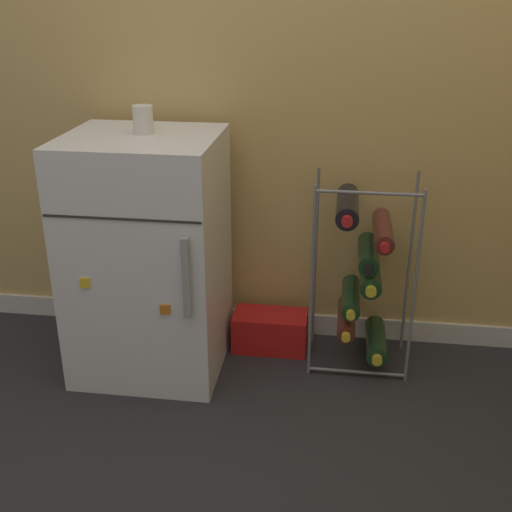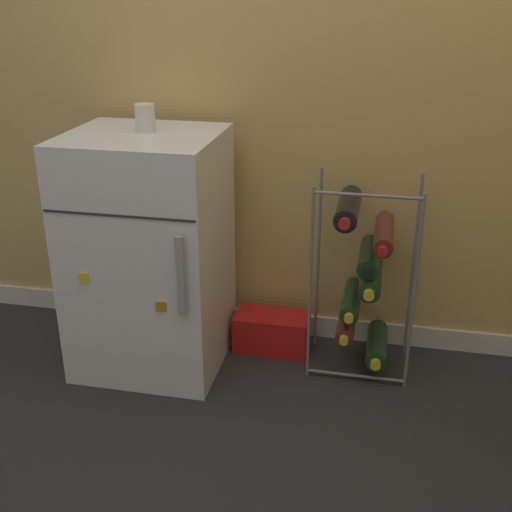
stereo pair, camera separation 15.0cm
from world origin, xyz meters
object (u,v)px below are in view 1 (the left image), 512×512
Objects in this scene: wine_rack at (363,273)px; soda_box at (270,331)px; fridge_top_cup at (143,120)px; mini_fridge at (148,256)px.

wine_rack is 2.53× the size of soda_box.
fridge_top_cup reaches higher than soda_box.
mini_fridge is 0.81m from wine_rack.
soda_box is (0.44, 0.16, -0.37)m from mini_fridge.
mini_fridge is at bearing -159.87° from soda_box.
soda_box is 3.07× the size of fridge_top_cup.
mini_fridge is 1.20× the size of wine_rack.
wine_rack is (0.79, 0.11, -0.07)m from mini_fridge.
fridge_top_cup reaches higher than mini_fridge.
wine_rack is 0.97m from fridge_top_cup.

